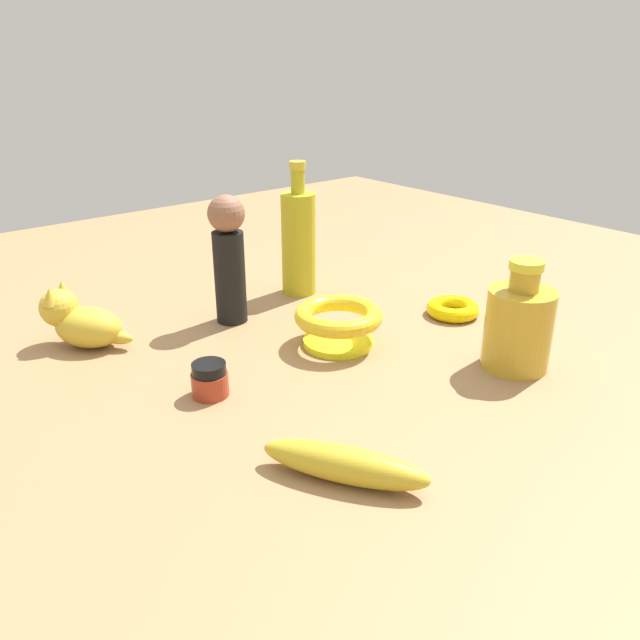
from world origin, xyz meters
name	(u,v)px	position (x,y,z in m)	size (l,w,h in m)	color
ground	(320,351)	(0.00, 0.00, 0.00)	(2.00, 2.00, 0.00)	#936D47
nail_polish_jar	(210,380)	(0.01, -0.19, 0.02)	(0.05, 0.05, 0.05)	#9D331F
bottle_short	(519,326)	(0.21, 0.18, 0.06)	(0.09, 0.09, 0.16)	gold
bangle	(453,309)	(0.04, 0.26, 0.01)	(0.09, 0.09, 0.02)	yellow
bottle_tall	(299,241)	(-0.22, 0.13, 0.10)	(0.06, 0.06, 0.24)	gold
bowl	(339,321)	(0.00, 0.04, 0.04)	(0.13, 0.13, 0.06)	yellow
cat_figurine	(80,320)	(-0.25, -0.26, 0.04)	(0.12, 0.12, 0.10)	gold
person_figure_adult	(229,256)	(-0.18, -0.04, 0.11)	(0.06, 0.06, 0.21)	black
banana	(344,464)	(0.25, -0.18, 0.02)	(0.18, 0.04, 0.04)	gold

